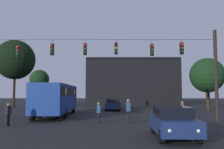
# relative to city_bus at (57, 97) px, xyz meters

# --- Properties ---
(ground_plane) EXTENTS (168.00, 168.00, 0.00)m
(ground_plane) POSITION_rel_city_bus_xyz_m (4.20, 6.68, -1.87)
(ground_plane) COLOR black
(ground_plane) RESTS_ON ground
(overhead_signal_span) EXTENTS (19.46, 0.44, 7.38)m
(overhead_signal_span) POSITION_rel_city_bus_xyz_m (4.28, -3.87, 2.57)
(overhead_signal_span) COLOR black
(overhead_signal_span) RESTS_ON ground
(city_bus) EXTENTS (2.95, 11.09, 3.00)m
(city_bus) POSITION_rel_city_bus_xyz_m (0.00, 0.00, 0.00)
(city_bus) COLOR navy
(city_bus) RESTS_ON ground
(car_near_right) EXTENTS (1.95, 4.39, 1.52)m
(car_near_right) POSITION_rel_city_bus_xyz_m (8.39, -11.39, -1.07)
(car_near_right) COLOR navy
(car_near_right) RESTS_ON ground
(car_far_left) EXTENTS (2.12, 4.44, 1.52)m
(car_far_left) POSITION_rel_city_bus_xyz_m (5.46, 7.94, -1.07)
(car_far_left) COLOR navy
(car_far_left) RESTS_ON ground
(pedestrian_crossing_left) EXTENTS (0.29, 0.39, 1.52)m
(pedestrian_crossing_left) POSITION_rel_city_bus_xyz_m (4.36, -5.55, -1.02)
(pedestrian_crossing_left) COLOR black
(pedestrian_crossing_left) RESTS_ON ground
(pedestrian_crossing_center) EXTENTS (0.32, 0.41, 1.57)m
(pedestrian_crossing_center) POSITION_rel_city_bus_xyz_m (10.72, -4.84, -0.98)
(pedestrian_crossing_center) COLOR black
(pedestrian_crossing_center) RESTS_ON ground
(pedestrian_crossing_right) EXTENTS (0.35, 0.42, 1.52)m
(pedestrian_crossing_right) POSITION_rel_city_bus_xyz_m (-1.62, -7.12, -1.02)
(pedestrian_crossing_right) COLOR black
(pedestrian_crossing_right) RESTS_ON ground
(pedestrian_near_bus) EXTENTS (0.31, 0.40, 1.75)m
(pedestrian_near_bus) POSITION_rel_city_bus_xyz_m (6.55, -5.58, -0.87)
(pedestrian_near_bus) COLOR black
(pedestrian_near_bus) RESTS_ON ground
(corner_building) EXTENTS (16.70, 13.68, 8.53)m
(corner_building) POSITION_rel_city_bus_xyz_m (8.96, 25.36, 2.40)
(corner_building) COLOR black
(corner_building) RESTS_ON ground
(tree_left_silhouette) EXTENTS (4.67, 4.67, 6.98)m
(tree_left_silhouette) POSITION_rel_city_bus_xyz_m (18.16, 9.30, 2.75)
(tree_left_silhouette) COLOR #2D2116
(tree_left_silhouette) RESTS_ON ground
(tree_behind_building) EXTENTS (6.14, 6.14, 10.48)m
(tree_behind_building) POSITION_rel_city_bus_xyz_m (-9.82, 13.67, 5.53)
(tree_behind_building) COLOR black
(tree_behind_building) RESTS_ON ground
(tree_right_far) EXTENTS (3.93, 3.93, 7.05)m
(tree_right_far) POSITION_rel_city_bus_xyz_m (-9.72, 25.90, 3.20)
(tree_right_far) COLOR black
(tree_right_far) RESTS_ON ground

